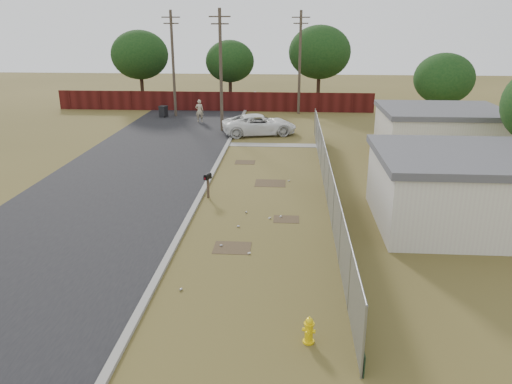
# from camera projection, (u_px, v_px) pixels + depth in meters

# --- Properties ---
(ground) EXTENTS (120.00, 120.00, 0.00)m
(ground) POSITION_uv_depth(u_px,v_px,m) (261.00, 203.00, 23.43)
(ground) COLOR brown
(ground) RESTS_ON ground
(street) EXTENTS (15.10, 60.00, 0.12)m
(street) POSITION_uv_depth(u_px,v_px,m) (162.00, 156.00, 31.47)
(street) COLOR black
(street) RESTS_ON ground
(chainlink_fence) EXTENTS (0.10, 27.06, 2.02)m
(chainlink_fence) POSITION_uv_depth(u_px,v_px,m) (327.00, 181.00, 23.94)
(chainlink_fence) COLOR gray
(chainlink_fence) RESTS_ON ground
(privacy_fence) EXTENTS (30.00, 0.12, 1.80)m
(privacy_fence) POSITION_uv_depth(u_px,v_px,m) (214.00, 101.00, 47.12)
(privacy_fence) COLOR #46110F
(privacy_fence) RESTS_ON ground
(utility_poles) EXTENTS (12.60, 8.24, 9.00)m
(utility_poles) POSITION_uv_depth(u_px,v_px,m) (232.00, 64.00, 41.65)
(utility_poles) COLOR #4C4033
(utility_poles) RESTS_ON ground
(houses) EXTENTS (9.30, 17.24, 3.10)m
(houses) POSITION_uv_depth(u_px,v_px,m) (456.00, 157.00, 25.25)
(houses) COLOR beige
(houses) RESTS_ON ground
(horizon_trees) EXTENTS (33.32, 31.94, 7.78)m
(horizon_trees) POSITION_uv_depth(u_px,v_px,m) (287.00, 62.00, 44.10)
(horizon_trees) COLOR #382419
(horizon_trees) RESTS_ON ground
(fire_hydrant) EXTENTS (0.39, 0.39, 0.78)m
(fire_hydrant) POSITION_uv_depth(u_px,v_px,m) (309.00, 331.00, 13.13)
(fire_hydrant) COLOR yellow
(fire_hydrant) RESTS_ON ground
(mailbox) EXTENTS (0.34, 0.52, 1.21)m
(mailbox) POSITION_uv_depth(u_px,v_px,m) (208.00, 179.00, 23.79)
(mailbox) COLOR brown
(mailbox) RESTS_ON ground
(pickup_truck) EXTENTS (5.97, 3.87, 1.53)m
(pickup_truck) POSITION_uv_depth(u_px,v_px,m) (259.00, 125.00, 37.23)
(pickup_truck) COLOR white
(pickup_truck) RESTS_ON ground
(pedestrian) EXTENTS (0.73, 0.52, 1.87)m
(pedestrian) POSITION_uv_depth(u_px,v_px,m) (199.00, 111.00, 41.90)
(pedestrian) COLOR tan
(pedestrian) RESTS_ON ground
(trash_bin) EXTENTS (0.82, 0.88, 0.99)m
(trash_bin) POSITION_uv_depth(u_px,v_px,m) (163.00, 111.00, 44.17)
(trash_bin) COLOR black
(trash_bin) RESTS_ON ground
(scattered_litter) EXTENTS (3.46, 11.74, 0.07)m
(scattered_litter) POSITION_uv_depth(u_px,v_px,m) (251.00, 226.00, 20.68)
(scattered_litter) COLOR silver
(scattered_litter) RESTS_ON ground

